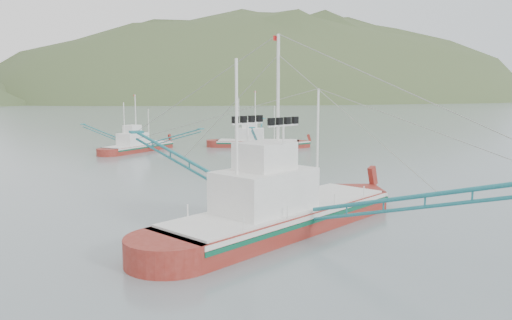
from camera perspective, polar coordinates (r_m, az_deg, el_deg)
name	(u,v)px	position (r m, az deg, el deg)	size (l,w,h in m)	color
ground	(297,222)	(31.80, 4.75, -7.04)	(1200.00, 1200.00, 0.00)	slate
main_boat	(282,189)	(29.39, 2.99, -3.32)	(17.14, 29.01, 12.22)	maroon
bg_boat_right	(257,134)	(74.58, 0.16, 2.95)	(14.70, 20.53, 9.01)	maroon
bg_boat_far	(138,138)	(71.13, -13.35, 2.44)	(15.73, 18.51, 8.46)	maroon
headland_right	(286,100)	(523.25, 3.46, 6.81)	(684.00, 432.00, 306.00)	#3B4D27
ridge_distant	(60,100)	(588.28, -21.50, 6.39)	(960.00, 400.00, 240.00)	slate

